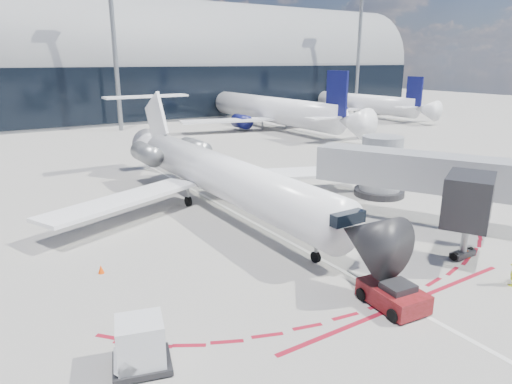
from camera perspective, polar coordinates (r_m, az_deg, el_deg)
ground at (r=29.85m, az=0.90°, el=-4.49°), size 260.00×260.00×0.00m
apron_centerline at (r=31.44m, az=-1.11°, el=-3.40°), size 0.25×40.00×0.01m
apron_stop_bar at (r=22.06m, az=17.99°, el=-13.17°), size 14.00×0.25×0.01m
terminal_building at (r=89.65m, az=-23.25°, el=13.60°), size 150.00×24.15×24.00m
jet_bridge at (r=33.21m, az=18.17°, el=2.25°), size 10.03×15.20×4.90m
light_mast_centre at (r=74.21m, az=-17.27°, el=16.97°), size 0.70×0.70×25.00m
light_mast_east at (r=100.23m, az=12.72°, el=16.89°), size 0.70×0.70×25.00m
regional_jet at (r=33.37m, az=-5.01°, el=2.40°), size 25.46×31.40×7.86m
pushback_tug at (r=21.52m, az=16.77°, el=-12.23°), size 2.24×4.73×1.21m
uld_container at (r=17.30m, az=-14.23°, el=-18.03°), size 2.40×2.19×1.89m
safety_cone_left at (r=24.98m, az=-18.81°, el=-9.12°), size 0.32×0.32×0.45m
safety_cone_right at (r=28.01m, az=24.92°, el=-7.00°), size 0.33×0.33×0.46m
bg_airliner_1 at (r=73.95m, az=1.89°, el=12.46°), size 35.82×37.92×11.59m
bg_airliner_2 at (r=93.27m, az=12.82°, el=12.31°), size 30.49×32.28×9.86m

